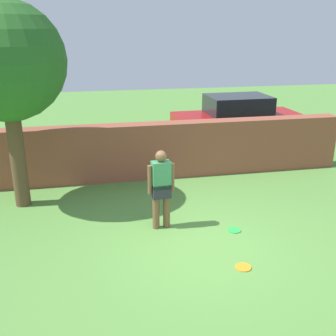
# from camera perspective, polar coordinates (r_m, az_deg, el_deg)

# --- Properties ---
(ground_plane) EXTENTS (40.00, 40.00, 0.00)m
(ground_plane) POSITION_cam_1_polar(r_m,az_deg,el_deg) (7.57, 4.82, -11.23)
(ground_plane) COLOR #568C3D
(brick_wall) EXTENTS (12.97, 0.50, 1.48)m
(brick_wall) POSITION_cam_1_polar(r_m,az_deg,el_deg) (10.59, -8.84, 2.05)
(brick_wall) COLOR brown
(brick_wall) RESTS_ON ground
(tree) EXTENTS (2.46, 2.46, 4.42)m
(tree) POSITION_cam_1_polar(r_m,az_deg,el_deg) (9.09, -21.98, 13.63)
(tree) COLOR brown
(tree) RESTS_ON ground
(person) EXTENTS (0.54, 0.25, 1.62)m
(person) POSITION_cam_1_polar(r_m,az_deg,el_deg) (7.89, -0.98, -2.56)
(person) COLOR brown
(person) RESTS_ON ground
(car) EXTENTS (4.23, 1.99, 1.72)m
(car) POSITION_cam_1_polar(r_m,az_deg,el_deg) (13.76, 9.71, 6.52)
(car) COLOR #A51111
(car) RESTS_ON ground
(frisbee_green) EXTENTS (0.27, 0.27, 0.02)m
(frisbee_green) POSITION_cam_1_polar(r_m,az_deg,el_deg) (8.24, 9.31, -8.66)
(frisbee_green) COLOR green
(frisbee_green) RESTS_ON ground
(frisbee_orange) EXTENTS (0.27, 0.27, 0.02)m
(frisbee_orange) POSITION_cam_1_polar(r_m,az_deg,el_deg) (7.11, 10.59, -13.62)
(frisbee_orange) COLOR orange
(frisbee_orange) RESTS_ON ground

